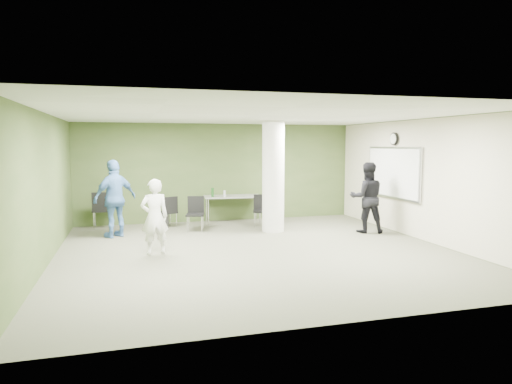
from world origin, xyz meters
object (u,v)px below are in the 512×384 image
object	(u,v)px
woman_white	(155,217)
man_black	(367,198)
folding_table	(232,197)
man_blue	(115,199)
chair_back_left	(102,207)

from	to	relation	value
woman_white	man_black	size ratio (longest dim) A/B	0.86
folding_table	man_blue	distance (m)	3.37
chair_back_left	folding_table	bearing A→B (deg)	-179.91
folding_table	man_black	bearing A→B (deg)	-34.32
folding_table	woman_white	xyz separation A→B (m)	(-2.33, -3.25, 0.05)
man_black	folding_table	bearing A→B (deg)	-22.81
folding_table	woman_white	bearing A→B (deg)	-121.43
chair_back_left	man_blue	bearing A→B (deg)	107.25
woman_white	man_black	xyz separation A→B (m)	(5.26, 0.91, 0.12)
man_black	man_blue	distance (m)	6.17
chair_back_left	man_black	bearing A→B (deg)	160.30
folding_table	man_black	world-z (taller)	man_black
folding_table	man_blue	size ratio (longest dim) A/B	0.89
folding_table	chair_back_left	distance (m)	3.51
chair_back_left	man_blue	world-z (taller)	man_blue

